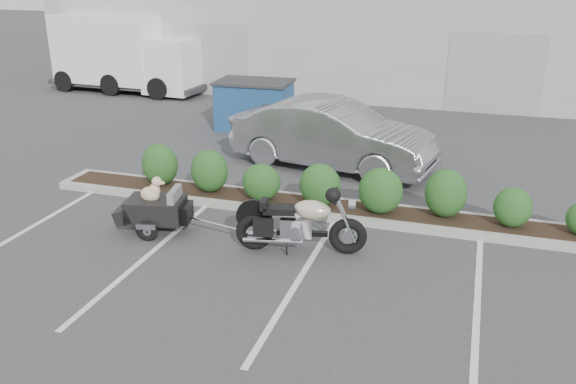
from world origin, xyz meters
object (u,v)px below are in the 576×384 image
(pet_trailer, at_px, (155,208))
(sedan, at_px, (332,135))
(dumpster, at_px, (254,105))
(motorcycle, at_px, (300,224))
(delivery_truck, at_px, (127,55))

(pet_trailer, distance_m, sedan, 5.16)
(sedan, distance_m, dumpster, 4.19)
(motorcycle, height_order, delivery_truck, delivery_truck)
(motorcycle, distance_m, delivery_truck, 15.33)
(dumpster, bearing_deg, delivery_truck, 147.05)
(sedan, bearing_deg, delivery_truck, 65.82)
(pet_trailer, xyz_separation_m, sedan, (2.20, 4.66, 0.35))
(pet_trailer, xyz_separation_m, delivery_truck, (-7.44, 11.37, 0.91))
(motorcycle, height_order, sedan, sedan)
(sedan, bearing_deg, pet_trailer, 165.32)
(motorcycle, xyz_separation_m, pet_trailer, (-2.79, 0.02, -0.07))
(pet_trailer, distance_m, delivery_truck, 13.61)
(sedan, height_order, dumpster, sedan)
(pet_trailer, height_order, sedan, sedan)
(sedan, bearing_deg, motorcycle, -162.24)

